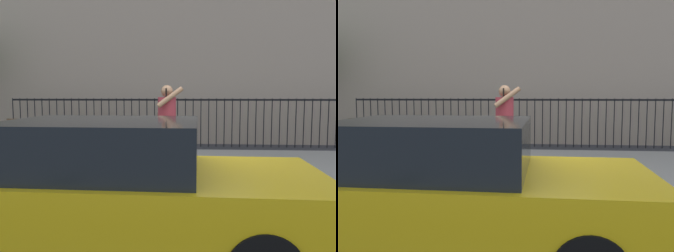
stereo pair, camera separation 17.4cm
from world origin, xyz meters
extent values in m
plane|color=#333338|center=(0.00, 0.00, 0.00)|extent=(60.00, 60.00, 0.00)
cube|color=gray|center=(0.00, 2.20, 0.07)|extent=(28.00, 4.40, 0.15)
cube|color=black|center=(0.00, 5.90, 1.55)|extent=(12.00, 0.04, 0.06)
cylinder|color=black|center=(-6.00, 5.90, 0.80)|extent=(0.03, 0.03, 1.60)
cylinder|color=black|center=(-5.74, 5.90, 0.80)|extent=(0.03, 0.03, 1.60)
cylinder|color=black|center=(-5.49, 5.90, 0.80)|extent=(0.03, 0.03, 1.60)
cylinder|color=black|center=(-5.23, 5.90, 0.80)|extent=(0.03, 0.03, 1.60)
cylinder|color=black|center=(-4.98, 5.90, 0.80)|extent=(0.03, 0.03, 1.60)
cylinder|color=black|center=(-4.72, 5.90, 0.80)|extent=(0.03, 0.03, 1.60)
cylinder|color=black|center=(-4.47, 5.90, 0.80)|extent=(0.03, 0.03, 1.60)
cylinder|color=black|center=(-4.21, 5.90, 0.80)|extent=(0.03, 0.03, 1.60)
cylinder|color=black|center=(-3.96, 5.90, 0.80)|extent=(0.03, 0.03, 1.60)
cylinder|color=black|center=(-3.70, 5.90, 0.80)|extent=(0.03, 0.03, 1.60)
cylinder|color=black|center=(-3.45, 5.90, 0.80)|extent=(0.03, 0.03, 1.60)
cylinder|color=black|center=(-3.19, 5.90, 0.80)|extent=(0.03, 0.03, 1.60)
cylinder|color=black|center=(-2.94, 5.90, 0.80)|extent=(0.03, 0.03, 1.60)
cylinder|color=black|center=(-2.68, 5.90, 0.80)|extent=(0.03, 0.03, 1.60)
cylinder|color=black|center=(-2.43, 5.90, 0.80)|extent=(0.03, 0.03, 1.60)
cylinder|color=black|center=(-2.17, 5.90, 0.80)|extent=(0.03, 0.03, 1.60)
cylinder|color=black|center=(-1.91, 5.90, 0.80)|extent=(0.03, 0.03, 1.60)
cylinder|color=black|center=(-1.66, 5.90, 0.80)|extent=(0.03, 0.03, 1.60)
cylinder|color=black|center=(-1.40, 5.90, 0.80)|extent=(0.03, 0.03, 1.60)
cylinder|color=black|center=(-1.15, 5.90, 0.80)|extent=(0.03, 0.03, 1.60)
cylinder|color=black|center=(-0.89, 5.90, 0.80)|extent=(0.03, 0.03, 1.60)
cylinder|color=black|center=(-0.64, 5.90, 0.80)|extent=(0.03, 0.03, 1.60)
cylinder|color=black|center=(-0.38, 5.90, 0.80)|extent=(0.03, 0.03, 1.60)
cylinder|color=black|center=(-0.13, 5.90, 0.80)|extent=(0.03, 0.03, 1.60)
cylinder|color=black|center=(0.13, 5.90, 0.80)|extent=(0.03, 0.03, 1.60)
cylinder|color=black|center=(0.38, 5.90, 0.80)|extent=(0.03, 0.03, 1.60)
cylinder|color=black|center=(0.64, 5.90, 0.80)|extent=(0.03, 0.03, 1.60)
cylinder|color=black|center=(0.89, 5.90, 0.80)|extent=(0.03, 0.03, 1.60)
cylinder|color=black|center=(1.15, 5.90, 0.80)|extent=(0.03, 0.03, 1.60)
cylinder|color=black|center=(1.40, 5.90, 0.80)|extent=(0.03, 0.03, 1.60)
cylinder|color=black|center=(1.66, 5.90, 0.80)|extent=(0.03, 0.03, 1.60)
cylinder|color=black|center=(1.91, 5.90, 0.80)|extent=(0.03, 0.03, 1.60)
cylinder|color=black|center=(2.17, 5.90, 0.80)|extent=(0.03, 0.03, 1.60)
cylinder|color=black|center=(2.43, 5.90, 0.80)|extent=(0.03, 0.03, 1.60)
cylinder|color=black|center=(2.68, 5.90, 0.80)|extent=(0.03, 0.03, 1.60)
cylinder|color=black|center=(2.94, 5.90, 0.80)|extent=(0.03, 0.03, 1.60)
cylinder|color=black|center=(3.19, 5.90, 0.80)|extent=(0.03, 0.03, 1.60)
cylinder|color=black|center=(3.45, 5.90, 0.80)|extent=(0.03, 0.03, 1.60)
cylinder|color=black|center=(3.70, 5.90, 0.80)|extent=(0.03, 0.03, 1.60)
cylinder|color=black|center=(3.96, 5.90, 0.80)|extent=(0.03, 0.03, 1.60)
cylinder|color=black|center=(4.21, 5.90, 0.80)|extent=(0.03, 0.03, 1.60)
cylinder|color=black|center=(4.47, 5.90, 0.80)|extent=(0.03, 0.03, 1.60)
cylinder|color=black|center=(4.72, 5.90, 0.80)|extent=(0.03, 0.03, 1.60)
cube|color=yellow|center=(-0.71, -1.71, 0.57)|extent=(4.25, 1.92, 0.70)
cube|color=black|center=(-0.91, -1.70, 1.17)|extent=(2.04, 1.65, 0.55)
cylinder|color=black|center=(0.66, -0.93, 0.32)|extent=(0.65, 0.24, 0.64)
cylinder|color=black|center=(-2.04, -0.85, 0.32)|extent=(0.65, 0.24, 0.64)
cylinder|color=#936B4C|center=(-0.38, 1.01, 0.55)|extent=(0.15, 0.15, 0.80)
cylinder|color=#936B4C|center=(-0.45, 1.19, 0.55)|extent=(0.15, 0.15, 0.80)
cylinder|color=#992D38|center=(-0.42, 1.10, 1.31)|extent=(0.44, 0.44, 0.73)
sphere|color=#936B4C|center=(-0.42, 1.10, 1.78)|extent=(0.22, 0.22, 0.22)
cylinder|color=#936B4C|center=(-0.35, 0.91, 1.67)|extent=(0.51, 0.26, 0.39)
cylinder|color=#936B4C|center=(-0.48, 1.29, 1.29)|extent=(0.09, 0.09, 0.55)
cube|color=black|center=(-0.42, 0.94, 1.76)|extent=(0.03, 0.07, 0.15)
cube|color=brown|center=(-0.51, 1.34, 1.20)|extent=(0.25, 0.32, 0.34)
cube|color=brown|center=(-3.91, 3.40, 0.60)|extent=(1.60, 0.45, 0.05)
cube|color=brown|center=(-3.91, 3.20, 0.88)|extent=(1.60, 0.06, 0.44)
cube|color=#333338|center=(-4.61, 3.40, 0.35)|extent=(0.08, 0.41, 0.40)
cube|color=#333338|center=(-3.21, 3.40, 0.35)|extent=(0.08, 0.41, 0.40)
camera|label=1|loc=(0.01, -5.21, 1.72)|focal=36.05mm
camera|label=2|loc=(0.18, -5.20, 1.72)|focal=36.05mm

